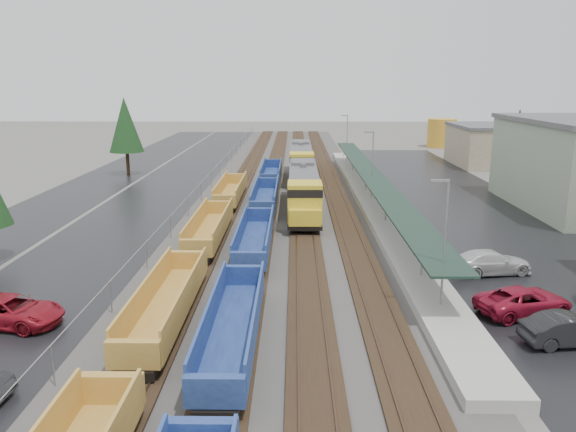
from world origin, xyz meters
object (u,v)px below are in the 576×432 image
locomotive_trail (301,161)px  parked_car_west_c (11,311)px  well_string_blue (246,273)px  locomotive_lead (303,190)px  parked_car_east_b (524,301)px  parked_car_east_c (491,262)px  parked_car_east_a (570,330)px  well_string_yellow (167,304)px  storage_tank (442,133)px

locomotive_trail → parked_car_west_c: (-16.58, -48.21, -1.62)m
well_string_blue → parked_car_west_c: 13.75m
well_string_blue → locomotive_lead: bearing=79.5°
well_string_blue → parked_car_east_b: well_string_blue is taller
parked_car_east_c → parked_car_east_a: bearing=171.9°
locomotive_trail → well_string_yellow: (-8.00, -47.78, -1.32)m
well_string_blue → parked_car_west_c: bearing=-156.2°
locomotive_lead → well_string_yellow: bearing=-106.6°
well_string_yellow → parked_car_east_a: size_ratio=16.05×
well_string_blue → storage_tank: storage_tank is taller
locomotive_trail → parked_car_east_b: bearing=-75.1°
well_string_yellow → storage_tank: (37.15, 86.45, 1.75)m
parked_car_east_b → parked_car_west_c: bearing=75.3°
locomotive_lead → locomotive_trail: bearing=90.0°
locomotive_trail → well_string_blue: 42.87m
parked_car_east_b → storage_tank: bearing=-29.5°
locomotive_lead → well_string_blue: locomotive_lead is taller
well_string_blue → parked_car_east_c: bearing=11.2°
locomotive_trail → well_string_blue: (-4.00, -42.66, -1.32)m
locomotive_lead → well_string_yellow: locomotive_lead is taller
well_string_blue → parked_car_east_a: 18.79m
parked_car_west_c → parked_car_east_b: parked_car_west_c is taller
parked_car_east_a → parked_car_east_c: bearing=-5.9°
parked_car_east_a → well_string_blue: bearing=58.5°
parked_car_east_a → parked_car_east_c: size_ratio=0.86×
parked_car_east_a → parked_car_east_c: 10.94m
parked_car_east_c → storage_tank: bearing=-21.6°
locomotive_lead → storage_tank: size_ratio=3.52×
storage_tank → parked_car_east_b: bearing=-101.2°
locomotive_lead → parked_car_east_b: 28.27m
well_string_blue → parked_car_east_c: (16.86, 3.33, -0.29)m
storage_tank → well_string_yellow: bearing=-113.3°
parked_car_east_b → parked_car_east_c: bearing=-22.2°
well_string_yellow → storage_tank: size_ratio=13.71×
parked_car_west_c → parked_car_east_c: 30.75m
parked_car_east_b → parked_car_east_c: size_ratio=1.00×
locomotive_lead → parked_car_east_b: (12.38, -25.37, -1.65)m
locomotive_lead → well_string_yellow: (-8.00, -26.78, -1.32)m
storage_tank → parked_car_east_b: storage_tank is taller
parked_car_east_a → locomotive_trail: bearing=7.0°
locomotive_trail → locomotive_lead: bearing=-90.0°
parked_car_east_b → locomotive_lead: bearing=7.7°
locomotive_lead → well_string_blue: bearing=-100.5°
parked_car_east_a → parked_car_east_b: bearing=4.0°
well_string_yellow → well_string_blue: (4.00, 5.12, -0.00)m
locomotive_lead → well_string_blue: 22.07m
storage_tank → parked_car_east_c: 79.71m
well_string_yellow → parked_car_east_c: 22.50m
locomotive_lead → parked_car_east_c: locomotive_lead is taller
parked_car_west_c → parked_car_east_b: (28.96, 1.84, -0.03)m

